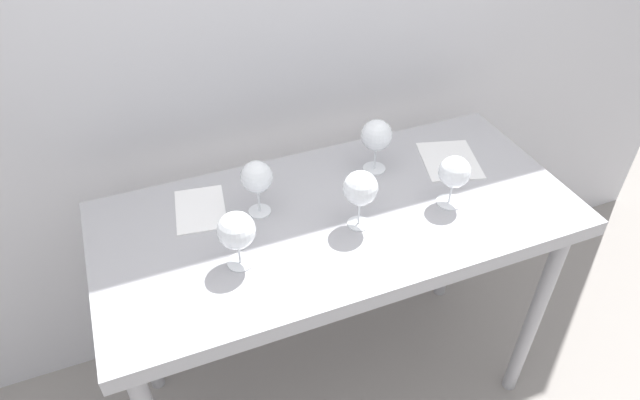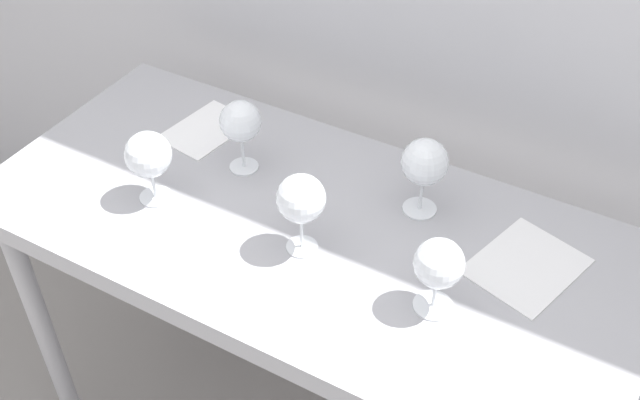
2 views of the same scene
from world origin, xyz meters
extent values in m
plane|color=gray|center=(0.00, 0.00, 0.00)|extent=(6.00, 6.00, 0.00)
cube|color=silver|center=(0.00, 0.49, 1.30)|extent=(3.80, 0.04, 2.60)
cube|color=#A1A1A6|center=(0.00, 0.00, 0.88)|extent=(1.40, 0.64, 0.04)
cube|color=#A1A1A6|center=(0.00, -0.33, 0.88)|extent=(1.40, 0.01, 0.05)
cylinder|color=#A1A1A6|center=(0.64, -0.26, 0.43)|extent=(0.05, 0.05, 0.86)
cylinder|color=#A1A1A6|center=(-0.64, 0.26, 0.43)|extent=(0.05, 0.05, 0.86)
cylinder|color=#A1A1A6|center=(0.64, 0.26, 0.43)|extent=(0.05, 0.05, 0.86)
cylinder|color=white|center=(0.32, -0.09, 0.90)|extent=(0.08, 0.08, 0.00)
cylinder|color=white|center=(0.32, -0.09, 0.94)|extent=(0.01, 0.01, 0.07)
sphere|color=white|center=(0.32, -0.09, 1.01)|extent=(0.09, 0.09, 0.09)
cylinder|color=maroon|center=(0.32, -0.09, 1.00)|extent=(0.06, 0.06, 0.02)
cylinder|color=white|center=(-0.32, -0.10, 0.90)|extent=(0.07, 0.07, 0.00)
cylinder|color=white|center=(-0.32, -0.10, 0.94)|extent=(0.01, 0.01, 0.07)
sphere|color=white|center=(-0.32, -0.10, 1.02)|extent=(0.10, 0.10, 0.10)
cylinder|color=maroon|center=(-0.32, -0.10, 1.00)|extent=(0.07, 0.07, 0.03)
cylinder|color=white|center=(-0.21, 0.08, 0.90)|extent=(0.07, 0.07, 0.00)
cylinder|color=white|center=(-0.21, 0.08, 0.95)|extent=(0.01, 0.01, 0.08)
sphere|color=white|center=(-0.21, 0.08, 1.03)|extent=(0.09, 0.09, 0.09)
cylinder|color=maroon|center=(-0.21, 0.08, 1.01)|extent=(0.06, 0.06, 0.03)
cylinder|color=white|center=(0.19, 0.15, 0.90)|extent=(0.07, 0.07, 0.00)
cylinder|color=white|center=(0.19, 0.15, 0.95)|extent=(0.01, 0.01, 0.08)
sphere|color=white|center=(0.19, 0.15, 1.03)|extent=(0.10, 0.10, 0.10)
cylinder|color=maroon|center=(0.19, 0.15, 1.01)|extent=(0.07, 0.07, 0.03)
cylinder|color=white|center=(0.03, -0.07, 0.90)|extent=(0.06, 0.06, 0.00)
cylinder|color=white|center=(0.03, -0.07, 0.95)|extent=(0.01, 0.01, 0.09)
sphere|color=white|center=(0.03, -0.07, 1.03)|extent=(0.10, 0.10, 0.10)
cylinder|color=#5E0D1E|center=(0.03, -0.07, 1.01)|extent=(0.07, 0.07, 0.03)
cube|color=white|center=(-0.37, 0.16, 0.90)|extent=(0.17, 0.22, 0.00)
cube|color=white|center=(0.44, 0.10, 0.90)|extent=(0.23, 0.26, 0.00)
camera|label=1|loc=(-0.51, -1.13, 1.96)|focal=31.35mm
camera|label=2|loc=(0.61, -1.02, 2.00)|focal=43.38mm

